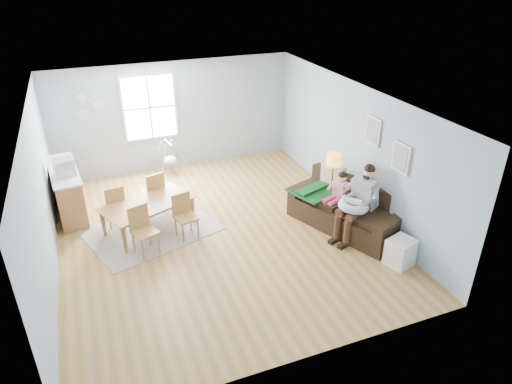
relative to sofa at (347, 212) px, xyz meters
name	(u,v)px	position (x,y,z in m)	size (l,w,h in m)	color
room	(213,116)	(-2.51, 0.71, 2.09)	(8.40, 9.40, 3.90)	olive
window	(149,107)	(-3.11, 4.17, 1.32)	(1.32, 0.08, 1.62)	silver
pictures	(386,144)	(0.45, -0.34, 1.52)	(0.05, 1.34, 0.74)	silver
wall_plates	(87,106)	(-4.52, 4.18, 1.50)	(0.67, 0.02, 0.66)	#A6BCC8
sofa	(347,212)	(0.00, 0.00, 0.00)	(1.76, 2.49, 0.93)	black
green_throw	(316,189)	(-0.37, 0.68, 0.26)	(1.04, 0.85, 0.04)	#124F22
beige_pillow	(333,176)	(0.00, 0.65, 0.51)	(0.15, 0.54, 0.54)	#C6B597
father	(359,200)	(-0.01, -0.36, 0.46)	(1.08, 0.73, 1.46)	#97979A
nursing_pillow	(353,206)	(-0.17, -0.42, 0.39)	(0.58, 0.58, 0.16)	#A7BED1
infant	(352,201)	(-0.19, -0.39, 0.48)	(0.31, 0.38, 0.15)	silver
toddler	(338,190)	(-0.16, 0.17, 0.45)	(0.60, 0.43, 0.89)	silver
floor_lamp	(333,165)	(-0.10, 0.51, 0.83)	(0.28, 0.28, 1.40)	black
storage_cube	(400,252)	(0.18, -1.47, -0.08)	(0.55, 0.52, 0.50)	white
rug	(152,229)	(-3.74, 1.30, -0.32)	(2.41, 1.83, 0.01)	gray
dining_table	(150,217)	(-3.74, 1.30, -0.02)	(1.73, 0.97, 0.61)	brown
chair_sw	(142,227)	(-3.97, 0.60, 0.20)	(0.53, 0.53, 0.92)	#A57C39
chair_se	(184,213)	(-3.14, 0.87, 0.17)	(0.48, 0.48, 0.88)	#A57C39
chair_nw	(115,203)	(-4.34, 1.73, 0.18)	(0.47, 0.47, 0.89)	#A57C39
chair_ne	(154,190)	(-3.51, 1.99, 0.20)	(0.52, 0.52, 0.93)	#A57C39
counter	(67,191)	(-5.21, 2.64, 0.19)	(0.70, 1.86, 1.02)	brown
monitor	(64,168)	(-5.17, 2.30, 0.86)	(0.43, 0.41, 0.34)	#ACABB0
baby_swing	(170,160)	(-2.80, 3.81, 0.05)	(0.94, 0.96, 0.84)	#ACABB0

